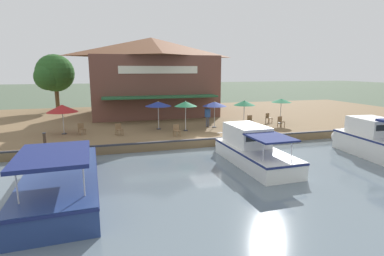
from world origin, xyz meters
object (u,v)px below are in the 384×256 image
Objects in this scene: tree_upstream_bank at (53,74)px; patio_umbrella_mid_patio_left at (186,104)px; patio_umbrella_far_corner at (281,101)px; cafe_chair_facing_river at (177,130)px; cafe_chair_under_first_umbrella at (119,129)px; person_near_entrance at (208,114)px; patio_umbrella_near_quay_edge at (244,103)px; patio_umbrella_by_entrance at (215,104)px; patio_umbrella_mid_patio_right at (158,104)px; motorboat_nearest_quay at (63,175)px; tree_downstream_bank at (122,67)px; patio_umbrella_back_row at (62,108)px; cafe_chair_far_corner_seat at (81,128)px; motorboat_second_along at (375,141)px; waterfront_restaurant at (152,76)px; motorboat_fourth_along at (249,148)px; cafe_chair_back_row_seat at (268,117)px; cafe_chair_beside_entrance at (250,120)px; cafe_chair_mid_patio at (281,121)px; mooring_post at (45,141)px.

patio_umbrella_mid_patio_left is at bearing 37.06° from tree_upstream_bank.
cafe_chair_facing_river is (2.64, -10.19, -1.59)m from patio_umbrella_far_corner.
person_near_entrance reaches higher than cafe_chair_under_first_umbrella.
patio_umbrella_near_quay_edge is 2.44m from patio_umbrella_by_entrance.
patio_umbrella_mid_patio_right is 1.32× the size of person_near_entrance.
motorboat_nearest_quay is at bearing 8.81° from tree_upstream_bank.
tree_downstream_bank is at bearing -170.51° from cafe_chair_facing_river.
patio_umbrella_back_row is 0.24× the size of motorboat_nearest_quay.
patio_umbrella_back_row is at bearing -111.83° from cafe_chair_far_corner_seat.
patio_umbrella_near_quay_edge is at bearing 86.01° from cafe_chair_far_corner_seat.
patio_umbrella_near_quay_edge is 2.74× the size of cafe_chair_far_corner_seat.
cafe_chair_under_first_umbrella is at bearing -117.46° from motorboat_second_along.
tree_upstream_bank is at bearing -169.73° from patio_umbrella_back_row.
motorboat_fourth_along is (17.44, 3.02, -3.90)m from waterfront_restaurant.
cafe_chair_under_first_umbrella is 0.49× the size of person_near_entrance.
waterfront_restaurant is at bearing -133.07° from patio_umbrella_far_corner.
cafe_chair_back_row_seat is at bearing 101.09° from patio_umbrella_mid_patio_left.
motorboat_nearest_quay is (9.98, 1.18, -1.86)m from patio_umbrella_back_row.
cafe_chair_beside_entrance is at bearing -71.98° from cafe_chair_back_row_seat.
cafe_chair_mid_patio is at bearing 136.60° from motorboat_fourth_along.
cafe_chair_beside_entrance is 0.49× the size of person_near_entrance.
patio_umbrella_mid_patio_left is at bearing 92.36° from cafe_chair_under_first_umbrella.
tree_downstream_bank is (-15.04, -8.89, 3.07)m from patio_umbrella_near_quay_edge.
tree_upstream_bank reaches higher than motorboat_nearest_quay.
patio_umbrella_mid_patio_left is at bearing 137.53° from motorboat_nearest_quay.
motorboat_second_along is at bearing 62.54° from cafe_chair_under_first_umbrella.
patio_umbrella_mid_patio_left reaches higher than cafe_chair_mid_patio.
patio_umbrella_mid_patio_right reaches higher than cafe_chair_far_corner_seat.
waterfront_restaurant reaches higher than cafe_chair_beside_entrance.
cafe_chair_mid_patio is at bearing 85.68° from cafe_chair_far_corner_seat.
person_near_entrance is 15.59m from tree_downstream_bank.
tree_downstream_bank is at bearing -149.41° from patio_umbrella_near_quay_edge.
patio_umbrella_mid_patio_right is at bearing -87.68° from cafe_chair_back_row_seat.
waterfront_restaurant is 7.53× the size of person_near_entrance.
motorboat_second_along is 32.44m from tree_upstream_bank.
waterfront_restaurant reaches higher than mooring_post.
patio_umbrella_far_corner is 1.32× the size of person_near_entrance.
cafe_chair_beside_entrance is (-0.16, 3.38, -1.50)m from patio_umbrella_by_entrance.
motorboat_fourth_along is 23.32m from tree_downstream_bank.
cafe_chair_far_corner_seat is (0.86, -16.13, 0.00)m from cafe_chair_back_row_seat.
patio_umbrella_mid_patio_left reaches higher than patio_umbrella_back_row.
cafe_chair_mid_patio is 0.49× the size of person_near_entrance.
motorboat_nearest_quay is (8.57, -12.93, -1.99)m from patio_umbrella_near_quay_edge.
cafe_chair_under_first_umbrella is (0.08, -10.14, -1.60)m from patio_umbrella_near_quay_edge.
cafe_chair_under_first_umbrella is (1.84, -13.45, 0.00)m from cafe_chair_back_row_seat.
patio_umbrella_by_entrance is at bearing -140.16° from motorboat_second_along.
patio_umbrella_mid_patio_left reaches higher than cafe_chair_back_row_seat.
cafe_chair_beside_entrance is at bearing 110.32° from cafe_chair_facing_river.
person_near_entrance reaches higher than cafe_chair_beside_entrance.
motorboat_nearest_quay is 1.28× the size of motorboat_fourth_along.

